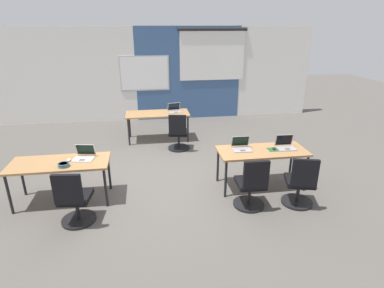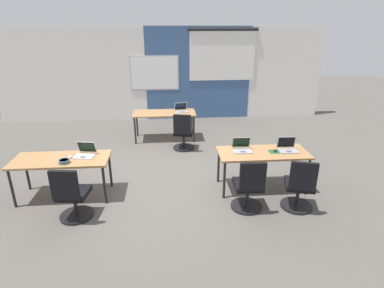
{
  "view_description": "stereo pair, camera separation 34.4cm",
  "coord_description": "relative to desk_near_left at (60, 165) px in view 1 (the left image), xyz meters",
  "views": [
    {
      "loc": [
        -0.29,
        -5.56,
        2.85
      ],
      "look_at": [
        0.5,
        -0.4,
        0.83
      ],
      "focal_mm": 29.19,
      "sensor_mm": 36.0,
      "label": 1
    },
    {
      "loc": [
        0.05,
        -5.6,
        2.85
      ],
      "look_at": [
        0.5,
        -0.4,
        0.83
      ],
      "focal_mm": 29.19,
      "sensor_mm": 36.0,
      "label": 2
    }
  ],
  "objects": [
    {
      "name": "desk_near_right",
      "position": [
        3.5,
        0.0,
        0.0
      ],
      "size": [
        1.6,
        0.7,
        0.72
      ],
      "color": "#A37547",
      "rests_on": "ground"
    },
    {
      "name": "laptop_far_right",
      "position": [
        2.2,
        2.85,
        0.11
      ],
      "size": [
        0.38,
        0.36,
        0.22
      ],
      "rotation": [
        0.0,
        0.0,
        0.16
      ],
      "color": "#9E9EA3",
      "rests_on": "desk_far_center"
    },
    {
      "name": "snack_bowl",
      "position": [
        0.11,
        -0.19,
        0.1
      ],
      "size": [
        0.18,
        0.18,
        0.06
      ],
      "color": "#3D6070",
      "rests_on": "desk_near_left"
    },
    {
      "name": "desk_far_center",
      "position": [
        1.75,
        2.8,
        0.0
      ],
      "size": [
        1.6,
        0.7,
        0.72
      ],
      "color": "#A37547",
      "rests_on": "ground"
    },
    {
      "name": "laptop_near_right_inner",
      "position": [
        3.14,
        0.1,
        0.11
      ],
      "size": [
        0.34,
        0.32,
        0.23
      ],
      "rotation": [
        0.0,
        0.0,
        -0.04
      ],
      "color": "#9E9EA3",
      "rests_on": "desk_near_right"
    },
    {
      "name": "chair_near_left_inner",
      "position": [
        0.34,
        -0.73,
        -0.28
      ],
      "size": [
        0.52,
        0.56,
        0.92
      ],
      "rotation": [
        0.0,
        0.0,
        3.02
      ],
      "color": "black",
      "rests_on": "ground"
    },
    {
      "name": "mousepad_near_right_end",
      "position": [
        3.72,
        -0.01,
        0.06
      ],
      "size": [
        0.22,
        0.19,
        0.0
      ],
      "color": "#23512D",
      "rests_on": "desk_near_right"
    },
    {
      "name": "mouse_near_left_inner",
      "position": [
        0.15,
        0.04,
        0.08
      ],
      "size": [
        0.07,
        0.1,
        0.03
      ],
      "color": "silver",
      "rests_on": "desk_near_left"
    },
    {
      "name": "chair_far_right",
      "position": [
        2.19,
        2.01,
        -0.28
      ],
      "size": [
        0.52,
        0.57,
        0.92
      ],
      "rotation": [
        0.0,
        0.0,
        2.95
      ],
      "color": "black",
      "rests_on": "ground"
    },
    {
      "name": "ground_plane",
      "position": [
        1.75,
        0.6,
        -0.66
      ],
      "size": [
        24.0,
        24.0,
        0.0
      ],
      "color": "#56514C"
    },
    {
      "name": "mouse_near_right_end",
      "position": [
        3.72,
        -0.01,
        0.08
      ],
      "size": [
        0.07,
        0.11,
        0.03
      ],
      "color": "black",
      "rests_on": "mousepad_near_right_end"
    },
    {
      "name": "chair_near_right_inner",
      "position": [
        3.08,
        -0.7,
        -0.28
      ],
      "size": [
        0.52,
        0.55,
        0.92
      ],
      "rotation": [
        0.0,
        0.0,
        3.11
      ],
      "color": "black",
      "rests_on": "ground"
    },
    {
      "name": "laptop_near_left_inner",
      "position": [
        0.39,
        0.1,
        0.11
      ],
      "size": [
        0.38,
        0.35,
        0.23
      ],
      "rotation": [
        0.0,
        0.0,
        -0.18
      ],
      "color": "silver",
      "rests_on": "desk_near_left"
    },
    {
      "name": "back_wall_assembly",
      "position": [
        1.79,
        4.8,
        0.75
      ],
      "size": [
        10.0,
        0.27,
        2.8
      ],
      "color": "silver",
      "rests_on": "ground"
    },
    {
      "name": "chair_near_right_end",
      "position": [
        3.9,
        -0.76,
        -0.28
      ],
      "size": [
        0.54,
        0.59,
        0.92
      ],
      "rotation": [
        0.0,
        0.0,
        2.87
      ],
      "color": "black",
      "rests_on": "ground"
    },
    {
      "name": "laptop_near_right_end",
      "position": [
        3.95,
        0.03,
        0.11
      ],
      "size": [
        0.34,
        0.29,
        0.23
      ],
      "rotation": [
        0.0,
        0.0,
        -0.03
      ],
      "color": "#9E9EA3",
      "rests_on": "desk_near_right"
    },
    {
      "name": "desk_near_left",
      "position": [
        0.0,
        0.0,
        0.0
      ],
      "size": [
        1.6,
        0.7,
        0.72
      ],
      "color": "#A37547",
      "rests_on": "ground"
    }
  ]
}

